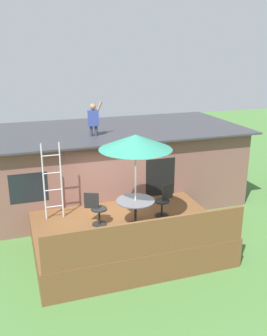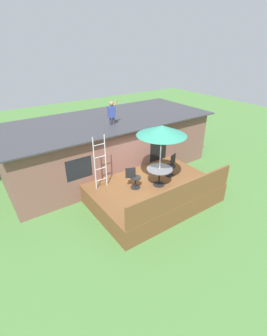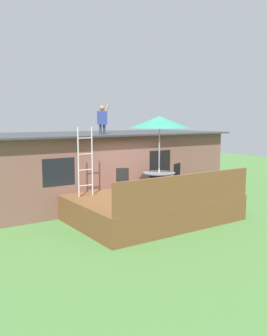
{
  "view_description": "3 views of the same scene",
  "coord_description": "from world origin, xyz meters",
  "px_view_note": "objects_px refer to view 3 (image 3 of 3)",
  "views": [
    {
      "loc": [
        -2.81,
        -8.99,
        5.46
      ],
      "look_at": [
        0.6,
        1.18,
        1.98
      ],
      "focal_mm": 40.13,
      "sensor_mm": 36.0,
      "label": 1
    },
    {
      "loc": [
        -5.66,
        -6.79,
        6.12
      ],
      "look_at": [
        -0.39,
        0.78,
        1.32
      ],
      "focal_mm": 26.38,
      "sensor_mm": 36.0,
      "label": 2
    },
    {
      "loc": [
        -6.9,
        -9.25,
        3.24
      ],
      "look_at": [
        -0.19,
        0.67,
        1.62
      ],
      "focal_mm": 38.67,
      "sensor_mm": 36.0,
      "label": 3
    }
  ],
  "objects_px": {
    "patio_table": "(159,177)",
    "step_ladder": "(85,162)",
    "person_figure": "(102,117)",
    "patio_umbrella": "(160,122)",
    "patio_chair_right": "(175,177)",
    "patio_chair_left": "(126,182)"
  },
  "relations": [
    {
      "from": "person_figure",
      "to": "patio_chair_right",
      "type": "bearing_deg",
      "value": -60.95
    },
    {
      "from": "patio_table",
      "to": "step_ladder",
      "type": "bearing_deg",
      "value": 149.53
    },
    {
      "from": "step_ladder",
      "to": "patio_chair_right",
      "type": "relative_size",
      "value": 2.39
    },
    {
      "from": "patio_umbrella",
      "to": "patio_chair_right",
      "type": "height_order",
      "value": "patio_umbrella"
    },
    {
      "from": "patio_table",
      "to": "person_figure",
      "type": "xyz_separation_m",
      "value": [
        -0.43,
        2.9,
        1.92
      ]
    },
    {
      "from": "patio_table",
      "to": "person_figure",
      "type": "distance_m",
      "value": 3.5
    },
    {
      "from": "patio_table",
      "to": "patio_umbrella",
      "type": "bearing_deg",
      "value": 146.31
    },
    {
      "from": "patio_chair_left",
      "to": "patio_chair_right",
      "type": "height_order",
      "value": "same"
    },
    {
      "from": "patio_umbrella",
      "to": "step_ladder",
      "type": "distance_m",
      "value": 2.65
    },
    {
      "from": "patio_chair_left",
      "to": "patio_umbrella",
      "type": "bearing_deg",
      "value": 0.0
    },
    {
      "from": "step_ladder",
      "to": "patio_chair_left",
      "type": "relative_size",
      "value": 2.39
    },
    {
      "from": "person_figure",
      "to": "patio_chair_right",
      "type": "distance_m",
      "value": 3.56
    },
    {
      "from": "step_ladder",
      "to": "patio_chair_right",
      "type": "xyz_separation_m",
      "value": [
        3.0,
        -0.83,
        -0.64
      ]
    },
    {
      "from": "patio_umbrella",
      "to": "patio_table",
      "type": "bearing_deg",
      "value": -33.69
    },
    {
      "from": "patio_table",
      "to": "patio_chair_right",
      "type": "bearing_deg",
      "value": 20.07
    },
    {
      "from": "patio_umbrella",
      "to": "patio_chair_left",
      "type": "bearing_deg",
      "value": 157.49
    },
    {
      "from": "patio_chair_right",
      "to": "person_figure",
      "type": "bearing_deg",
      "value": -81.02
    },
    {
      "from": "patio_table",
      "to": "step_ladder",
      "type": "relative_size",
      "value": 0.47
    },
    {
      "from": "patio_umbrella",
      "to": "patio_chair_left",
      "type": "xyz_separation_m",
      "value": [
        -0.98,
        0.41,
        -1.89
      ]
    },
    {
      "from": "person_figure",
      "to": "patio_chair_left",
      "type": "distance_m",
      "value": 3.27
    },
    {
      "from": "step_ladder",
      "to": "patio_chair_left",
      "type": "bearing_deg",
      "value": -36.99
    },
    {
      "from": "patio_table",
      "to": "patio_chair_left",
      "type": "distance_m",
      "value": 1.07
    }
  ]
}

